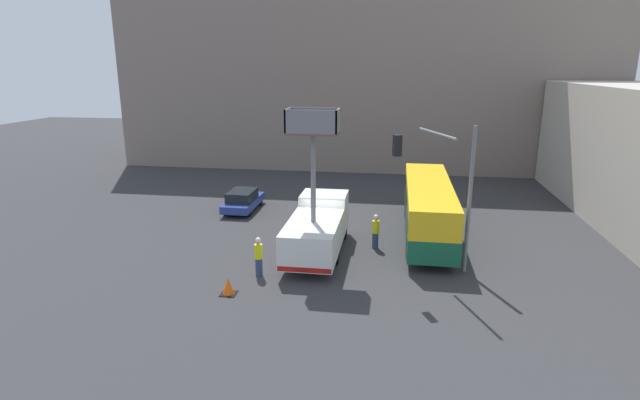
{
  "coord_description": "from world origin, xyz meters",
  "views": [
    {
      "loc": [
        3.6,
        -24.41,
        9.35
      ],
      "look_at": [
        -0.21,
        0.17,
        2.6
      ],
      "focal_mm": 28.0,
      "sensor_mm": 36.0,
      "label": 1
    }
  ],
  "objects": [
    {
      "name": "road_worker_directing",
      "position": [
        2.69,
        0.49,
        0.93
      ],
      "size": [
        0.38,
        0.38,
        1.85
      ],
      "rotation": [
        0.0,
        0.0,
        4.61
      ],
      "color": "navy",
      "rests_on": "ground_plane"
    },
    {
      "name": "traffic_cone_near_truck",
      "position": [
        -3.17,
        -5.96,
        0.35
      ],
      "size": [
        0.66,
        0.66,
        0.75
      ],
      "color": "black",
      "rests_on": "ground_plane"
    },
    {
      "name": "ground_plane",
      "position": [
        0.0,
        0.0,
        0.0
      ],
      "size": [
        120.0,
        120.0,
        0.0
      ],
      "primitive_type": "plane",
      "color": "#333335"
    },
    {
      "name": "road_worker_near_truck",
      "position": [
        -2.4,
        -3.91,
        0.93
      ],
      "size": [
        0.38,
        0.38,
        1.86
      ],
      "rotation": [
        0.0,
        0.0,
        3.0
      ],
      "color": "navy",
      "rests_on": "ground_plane"
    },
    {
      "name": "utility_truck",
      "position": [
        -0.21,
        -0.66,
        1.51
      ],
      "size": [
        2.48,
        7.17,
        7.44
      ],
      "color": "silver",
      "rests_on": "ground_plane"
    },
    {
      "name": "traffic_light_pole",
      "position": [
        5.82,
        -2.38,
        4.58
      ],
      "size": [
        3.62,
        3.37,
        6.81
      ],
      "color": "slate",
      "rests_on": "ground_plane"
    },
    {
      "name": "parked_car_curbside",
      "position": [
        -6.32,
        6.24,
        0.71
      ],
      "size": [
        1.79,
        4.25,
        1.38
      ],
      "color": "navy",
      "rests_on": "ground_plane"
    },
    {
      "name": "building_backdrop_far",
      "position": [
        0.0,
        24.33,
        8.92
      ],
      "size": [
        44.0,
        10.0,
        17.84
      ],
      "color": "gray",
      "rests_on": "ground_plane"
    },
    {
      "name": "city_bus",
      "position": [
        5.48,
        3.04,
        1.79
      ],
      "size": [
        2.43,
        11.45,
        3.02
      ],
      "rotation": [
        0.0,
        0.0,
        1.9
      ],
      "color": "#145638",
      "rests_on": "ground_plane"
    }
  ]
}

